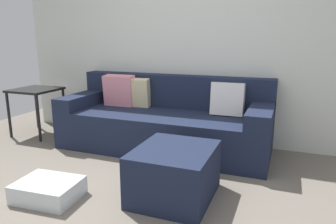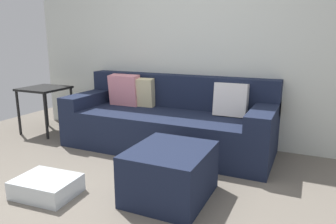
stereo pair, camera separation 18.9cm
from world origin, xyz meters
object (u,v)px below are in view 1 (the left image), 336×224
at_px(ottoman, 175,173).
at_px(storage_bin, 48,190).
at_px(couch_sectional, 165,121).
at_px(side_table, 36,96).

xyz_separation_m(ottoman, storage_bin, (-0.98, -0.41, -0.14)).
relative_size(couch_sectional, storage_bin, 4.91).
height_order(couch_sectional, storage_bin, couch_sectional).
bearing_deg(storage_bin, side_table, 134.88).
xyz_separation_m(storage_bin, side_table, (-1.42, 1.42, 0.47)).
bearing_deg(side_table, storage_bin, -45.12).
xyz_separation_m(ottoman, side_table, (-2.39, 1.01, 0.33)).
xyz_separation_m(couch_sectional, side_table, (-1.85, -0.13, 0.22)).
bearing_deg(side_table, couch_sectional, 4.17).
height_order(couch_sectional, ottoman, couch_sectional).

